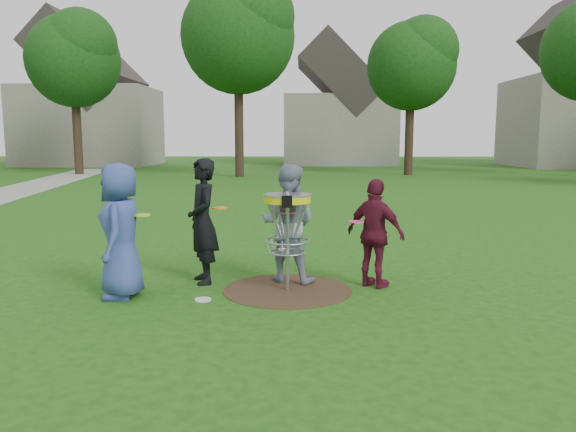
{
  "coord_description": "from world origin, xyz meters",
  "views": [
    {
      "loc": [
        0.18,
        -7.57,
        2.14
      ],
      "look_at": [
        0.0,
        0.3,
        1.0
      ],
      "focal_mm": 35.0,
      "sensor_mm": 36.0,
      "label": 1
    }
  ],
  "objects_px": {
    "player_black": "(203,221)",
    "player_grey": "(288,223)",
    "player_maroon": "(375,234)",
    "disc_golf_basket": "(287,218)",
    "player_blue": "(121,231)"
  },
  "relations": [
    {
      "from": "player_black",
      "to": "player_grey",
      "type": "relative_size",
      "value": 1.05
    },
    {
      "from": "player_grey",
      "to": "player_maroon",
      "type": "xyz_separation_m",
      "value": [
        1.23,
        -0.3,
        -0.09
      ]
    },
    {
      "from": "player_grey",
      "to": "disc_golf_basket",
      "type": "height_order",
      "value": "player_grey"
    },
    {
      "from": "player_black",
      "to": "player_maroon",
      "type": "relative_size",
      "value": 1.18
    },
    {
      "from": "player_blue",
      "to": "player_maroon",
      "type": "height_order",
      "value": "player_blue"
    },
    {
      "from": "player_black",
      "to": "player_grey",
      "type": "height_order",
      "value": "player_black"
    },
    {
      "from": "player_blue",
      "to": "player_grey",
      "type": "bearing_deg",
      "value": 105.99
    },
    {
      "from": "player_blue",
      "to": "player_grey",
      "type": "relative_size",
      "value": 1.03
    },
    {
      "from": "player_black",
      "to": "player_maroon",
      "type": "height_order",
      "value": "player_black"
    },
    {
      "from": "player_blue",
      "to": "player_maroon",
      "type": "xyz_separation_m",
      "value": [
        3.41,
        0.57,
        -0.12
      ]
    },
    {
      "from": "disc_golf_basket",
      "to": "player_black",
      "type": "bearing_deg",
      "value": 162.13
    },
    {
      "from": "player_black",
      "to": "player_grey",
      "type": "bearing_deg",
      "value": 71.85
    },
    {
      "from": "player_blue",
      "to": "disc_golf_basket",
      "type": "relative_size",
      "value": 1.29
    },
    {
      "from": "player_blue",
      "to": "player_maroon",
      "type": "relative_size",
      "value": 1.16
    },
    {
      "from": "player_black",
      "to": "disc_golf_basket",
      "type": "relative_size",
      "value": 1.31
    }
  ]
}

